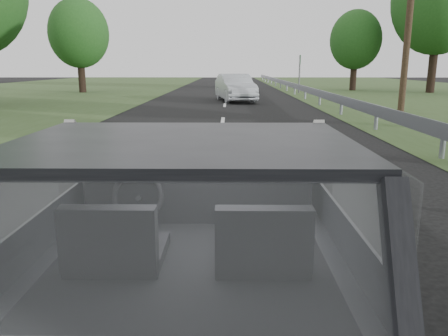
{
  "coord_description": "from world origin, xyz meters",
  "views": [
    {
      "loc": [
        0.22,
        -2.5,
        1.79
      ],
      "look_at": [
        0.18,
        0.59,
        1.06
      ],
      "focal_mm": 35.0,
      "sensor_mm": 36.0,
      "label": 1
    }
  ],
  "objects_px": {
    "utility_pole": "(410,8)",
    "subject_car": "(193,244)",
    "other_car": "(235,88)",
    "cat": "(214,163)",
    "highway_sign": "(299,74)"
  },
  "relations": [
    {
      "from": "utility_pole",
      "to": "subject_car",
      "type": "bearing_deg",
      "value": -115.11
    },
    {
      "from": "cat",
      "to": "utility_pole",
      "type": "height_order",
      "value": "utility_pole"
    },
    {
      "from": "highway_sign",
      "to": "subject_car",
      "type": "bearing_deg",
      "value": -94.84
    },
    {
      "from": "cat",
      "to": "utility_pole",
      "type": "bearing_deg",
      "value": 59.15
    },
    {
      "from": "subject_car",
      "to": "highway_sign",
      "type": "relative_size",
      "value": 1.6
    },
    {
      "from": "other_car",
      "to": "cat",
      "type": "bearing_deg",
      "value": -101.98
    },
    {
      "from": "cat",
      "to": "highway_sign",
      "type": "xyz_separation_m",
      "value": [
        4.83,
        27.03,
        0.16
      ]
    },
    {
      "from": "subject_car",
      "to": "cat",
      "type": "height_order",
      "value": "subject_car"
    },
    {
      "from": "subject_car",
      "to": "utility_pole",
      "type": "relative_size",
      "value": 0.51
    },
    {
      "from": "cat",
      "to": "highway_sign",
      "type": "bearing_deg",
      "value": 74.73
    },
    {
      "from": "cat",
      "to": "utility_pole",
      "type": "relative_size",
      "value": 0.08
    },
    {
      "from": "subject_car",
      "to": "highway_sign",
      "type": "bearing_deg",
      "value": 79.87
    },
    {
      "from": "highway_sign",
      "to": "other_car",
      "type": "bearing_deg",
      "value": -116.16
    },
    {
      "from": "highway_sign",
      "to": "utility_pole",
      "type": "relative_size",
      "value": 0.32
    },
    {
      "from": "subject_car",
      "to": "utility_pole",
      "type": "bearing_deg",
      "value": 64.89
    }
  ]
}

